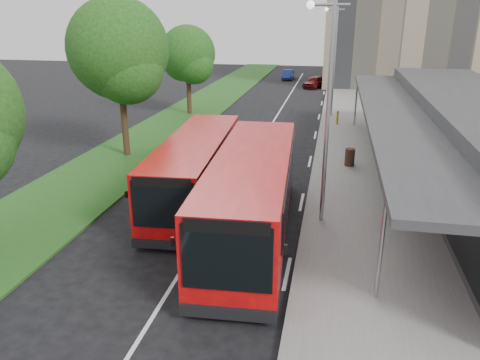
% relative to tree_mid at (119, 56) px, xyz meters
% --- Properties ---
extents(ground, '(120.00, 120.00, 0.00)m').
position_rel_tree_mid_xyz_m(ground, '(7.01, -9.05, -5.56)').
color(ground, black).
rests_on(ground, ground).
extents(pavement, '(5.00, 80.00, 0.15)m').
position_rel_tree_mid_xyz_m(pavement, '(13.01, 10.95, -5.49)').
color(pavement, slate).
rests_on(pavement, ground).
extents(grass_verge, '(5.00, 80.00, 0.10)m').
position_rel_tree_mid_xyz_m(grass_verge, '(0.01, 10.95, -5.51)').
color(grass_verge, '#1A4A17').
rests_on(grass_verge, ground).
extents(lane_centre_line, '(0.12, 70.00, 0.01)m').
position_rel_tree_mid_xyz_m(lane_centre_line, '(7.01, 5.95, -5.56)').
color(lane_centre_line, silver).
rests_on(lane_centre_line, ground).
extents(kerb_dashes, '(0.12, 56.00, 0.01)m').
position_rel_tree_mid_xyz_m(kerb_dashes, '(10.31, 9.95, -5.56)').
color(kerb_dashes, silver).
rests_on(kerb_dashes, ground).
extents(office_block, '(22.00, 12.00, 18.00)m').
position_rel_tree_mid_xyz_m(office_block, '(21.01, 32.95, 3.44)').
color(office_block, tan).
rests_on(office_block, ground).
extents(station_building, '(7.70, 26.00, 4.00)m').
position_rel_tree_mid_xyz_m(station_building, '(17.87, -1.05, -3.52)').
color(station_building, '#313134').
rests_on(station_building, ground).
extents(tree_mid, '(5.36, 5.36, 8.61)m').
position_rel_tree_mid_xyz_m(tree_mid, '(0.00, 0.00, 0.00)').
color(tree_mid, '#382216').
rests_on(tree_mid, ground).
extents(tree_far, '(4.34, 4.34, 6.91)m').
position_rel_tree_mid_xyz_m(tree_far, '(0.00, 12.00, -1.10)').
color(tree_far, '#382216').
rests_on(tree_far, ground).
extents(lamp_post_near, '(1.44, 0.28, 8.00)m').
position_rel_tree_mid_xyz_m(lamp_post_near, '(11.13, -7.05, -0.84)').
color(lamp_post_near, '#95979D').
rests_on(lamp_post_near, pavement).
extents(lamp_post_far, '(1.44, 0.28, 8.00)m').
position_rel_tree_mid_xyz_m(lamp_post_far, '(11.13, 12.95, -0.84)').
color(lamp_post_far, '#95979D').
rests_on(lamp_post_far, pavement).
extents(bus_main, '(3.37, 10.93, 3.05)m').
position_rel_tree_mid_xyz_m(bus_main, '(8.75, -8.63, -4.00)').
color(bus_main, red).
rests_on(bus_main, ground).
extents(bus_second, '(3.14, 9.95, 2.77)m').
position_rel_tree_mid_xyz_m(bus_second, '(5.84, -5.79, -4.14)').
color(bus_second, red).
rests_on(bus_second, ground).
extents(litter_bin, '(0.63, 0.63, 0.91)m').
position_rel_tree_mid_xyz_m(litter_bin, '(12.39, 0.16, -4.96)').
color(litter_bin, '#3A2618').
rests_on(litter_bin, pavement).
extents(bollard, '(0.18, 0.18, 0.95)m').
position_rel_tree_mid_xyz_m(bollard, '(11.71, 9.92, -4.94)').
color(bollard, yellow).
rests_on(bollard, pavement).
extents(car_near, '(2.81, 3.98, 1.26)m').
position_rel_tree_mid_xyz_m(car_near, '(9.20, 28.31, -4.93)').
color(car_near, '#550C0C').
rests_on(car_near, ground).
extents(car_far, '(1.26, 3.50, 1.15)m').
position_rel_tree_mid_xyz_m(car_far, '(5.63, 34.59, -4.99)').
color(car_far, navy).
rests_on(car_far, ground).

